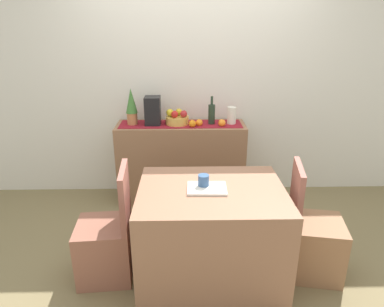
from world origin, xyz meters
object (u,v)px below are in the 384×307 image
object	(u,v)px
sideboard_console	(181,162)
open_book	(207,189)
potted_plant	(131,106)
chair_by_corner	(313,243)
fruit_bowl	(177,120)
wine_bottle	(212,114)
dining_table	(211,233)
chair_near_window	(107,245)
ceramic_vase	(232,116)
coffee_maker	(153,111)
coffee_cup	(204,181)

from	to	relation	value
sideboard_console	open_book	size ratio (longest dim) A/B	4.86
potted_plant	chair_by_corner	size ratio (longest dim) A/B	0.43
sideboard_console	fruit_bowl	bearing A→B (deg)	180.00
chair_by_corner	wine_bottle	bearing A→B (deg)	119.12
dining_table	chair_near_window	xyz separation A→B (m)	(-0.80, 0.00, -0.10)
potted_plant	dining_table	size ratio (longest dim) A/B	0.36
ceramic_vase	sideboard_console	bearing A→B (deg)	180.00
fruit_bowl	ceramic_vase	distance (m)	0.57
dining_table	open_book	bearing A→B (deg)	-166.69
coffee_maker	coffee_cup	size ratio (longest dim) A/B	2.96
coffee_cup	chair_near_window	xyz separation A→B (m)	(-0.74, -0.02, -0.52)
wine_bottle	fruit_bowl	bearing A→B (deg)	180.00
chair_near_window	chair_by_corner	size ratio (longest dim) A/B	1.00
coffee_cup	open_book	bearing A→B (deg)	-55.74
coffee_maker	fruit_bowl	bearing A→B (deg)	0.00
ceramic_vase	chair_near_window	world-z (taller)	ceramic_vase
fruit_bowl	chair_by_corner	xyz separation A→B (m)	(1.07, -1.27, -0.65)
fruit_bowl	chair_near_window	world-z (taller)	fruit_bowl
wine_bottle	chair_near_window	distance (m)	1.71
sideboard_console	chair_near_window	world-z (taller)	chair_near_window
wine_bottle	potted_plant	bearing A→B (deg)	180.00
potted_plant	open_book	bearing A→B (deg)	-61.15
wine_bottle	coffee_maker	size ratio (longest dim) A/B	1.01
wine_bottle	dining_table	bearing A→B (deg)	-94.06
dining_table	chair_by_corner	xyz separation A→B (m)	(0.80, 0.00, -0.10)
coffee_cup	coffee_maker	bearing A→B (deg)	110.47
wine_bottle	chair_near_window	size ratio (longest dim) A/B	0.33
wine_bottle	sideboard_console	bearing A→B (deg)	180.00
wine_bottle	ceramic_vase	xyz separation A→B (m)	(0.21, 0.00, -0.02)
dining_table	chair_by_corner	distance (m)	0.81
chair_by_corner	ceramic_vase	bearing A→B (deg)	111.39
coffee_maker	sideboard_console	bearing A→B (deg)	0.00
fruit_bowl	potted_plant	world-z (taller)	potted_plant
sideboard_console	coffee_cup	world-z (taller)	sideboard_console
fruit_bowl	wine_bottle	size ratio (longest dim) A/B	0.82
sideboard_console	ceramic_vase	bearing A→B (deg)	0.00
ceramic_vase	wine_bottle	bearing A→B (deg)	180.00
coffee_cup	chair_by_corner	bearing A→B (deg)	-1.52
wine_bottle	dining_table	world-z (taller)	wine_bottle
fruit_bowl	open_book	world-z (taller)	fruit_bowl
sideboard_console	wine_bottle	size ratio (longest dim) A/B	4.57
ceramic_vase	fruit_bowl	bearing A→B (deg)	180.00
coffee_cup	dining_table	bearing A→B (deg)	-23.74
ceramic_vase	chair_near_window	bearing A→B (deg)	-130.81
open_book	chair_by_corner	size ratio (longest dim) A/B	0.31
coffee_cup	chair_by_corner	world-z (taller)	chair_by_corner
wine_bottle	coffee_maker	distance (m)	0.62
fruit_bowl	ceramic_vase	xyz separation A→B (m)	(0.57, 0.00, 0.05)
ceramic_vase	dining_table	bearing A→B (deg)	-103.28
sideboard_console	ceramic_vase	world-z (taller)	ceramic_vase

